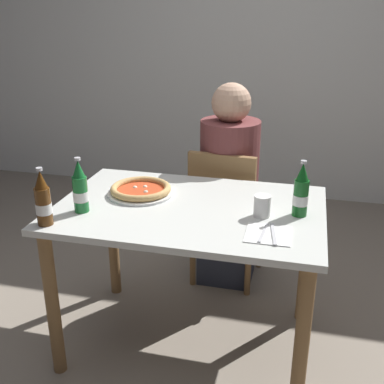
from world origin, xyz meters
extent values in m
plane|color=gray|center=(0.00, 0.00, 0.00)|extent=(8.00, 8.00, 0.00)
cube|color=white|center=(0.00, 2.20, 1.30)|extent=(7.00, 0.10, 2.60)
cube|color=silver|center=(0.00, 0.00, 0.73)|extent=(1.20, 0.80, 0.03)
cylinder|color=olive|center=(-0.54, -0.34, 0.36)|extent=(0.06, 0.06, 0.72)
cylinder|color=olive|center=(0.54, -0.34, 0.36)|extent=(0.06, 0.06, 0.72)
cylinder|color=olive|center=(-0.54, 0.34, 0.36)|extent=(0.06, 0.06, 0.72)
cylinder|color=olive|center=(0.54, 0.34, 0.36)|extent=(0.06, 0.06, 0.72)
cube|color=olive|center=(0.07, 0.68, 0.43)|extent=(0.43, 0.43, 0.04)
cube|color=olive|center=(0.05, 0.50, 0.65)|extent=(0.38, 0.07, 0.40)
cylinder|color=olive|center=(0.25, 0.83, 0.21)|extent=(0.04, 0.04, 0.41)
cylinder|color=olive|center=(-0.08, 0.86, 0.21)|extent=(0.04, 0.04, 0.41)
cylinder|color=olive|center=(0.22, 0.50, 0.21)|extent=(0.04, 0.04, 0.41)
cylinder|color=olive|center=(-0.11, 0.53, 0.21)|extent=(0.04, 0.04, 0.41)
cube|color=#2D3342|center=(0.07, 0.66, 0.23)|extent=(0.32, 0.28, 0.45)
cylinder|color=brown|center=(0.07, 0.66, 0.73)|extent=(0.34, 0.34, 0.55)
sphere|color=tan|center=(0.07, 0.66, 1.10)|extent=(0.22, 0.22, 0.22)
cylinder|color=white|center=(-0.26, 0.09, 0.76)|extent=(0.32, 0.32, 0.01)
cylinder|color=#CC4723|center=(-0.26, 0.09, 0.77)|extent=(0.23, 0.23, 0.01)
torus|color=tan|center=(-0.26, 0.09, 0.78)|extent=(0.29, 0.29, 0.03)
sphere|color=silver|center=(-0.30, 0.11, 0.77)|extent=(0.02, 0.02, 0.02)
sphere|color=silver|center=(-0.23, 0.07, 0.77)|extent=(0.02, 0.02, 0.02)
sphere|color=silver|center=(-0.26, 0.13, 0.77)|extent=(0.02, 0.02, 0.02)
cylinder|color=#196B2D|center=(-0.45, -0.17, 0.83)|extent=(0.06, 0.06, 0.16)
cone|color=#196B2D|center=(-0.45, -0.17, 0.95)|extent=(0.05, 0.05, 0.07)
cylinder|color=#B7B7BC|center=(-0.45, -0.17, 0.99)|extent=(0.03, 0.03, 0.01)
cylinder|color=white|center=(-0.45, -0.17, 0.82)|extent=(0.07, 0.07, 0.04)
cylinder|color=#512D0F|center=(-0.53, -0.33, 0.83)|extent=(0.06, 0.06, 0.16)
cone|color=#512D0F|center=(-0.53, -0.33, 0.95)|extent=(0.05, 0.05, 0.07)
cylinder|color=#B7B7BC|center=(-0.53, -0.33, 0.99)|extent=(0.03, 0.03, 0.01)
cylinder|color=white|center=(-0.53, -0.33, 0.82)|extent=(0.07, 0.07, 0.04)
cylinder|color=#14591E|center=(0.48, 0.02, 0.83)|extent=(0.06, 0.06, 0.16)
cone|color=#14591E|center=(0.48, 0.02, 0.95)|extent=(0.05, 0.05, 0.07)
cylinder|color=#B7B7BC|center=(0.48, 0.02, 0.99)|extent=(0.03, 0.03, 0.01)
cylinder|color=white|center=(0.48, 0.02, 0.82)|extent=(0.07, 0.07, 0.04)
cube|color=white|center=(0.37, -0.20, 0.75)|extent=(0.18, 0.18, 0.00)
cube|color=silver|center=(0.39, -0.20, 0.76)|extent=(0.04, 0.19, 0.00)
cube|color=silver|center=(0.35, -0.20, 0.76)|extent=(0.03, 0.17, 0.00)
cylinder|color=white|center=(0.33, -0.03, 0.80)|extent=(0.07, 0.07, 0.09)
camera|label=1|loc=(0.49, -1.90, 1.59)|focal=44.24mm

